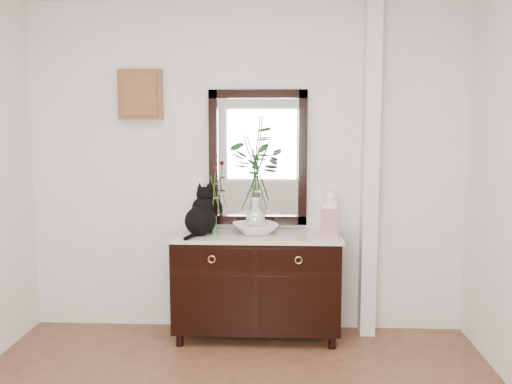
{
  "coord_description": "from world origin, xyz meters",
  "views": [
    {
      "loc": [
        0.3,
        -2.68,
        1.74
      ],
      "look_at": [
        0.1,
        1.63,
        1.2
      ],
      "focal_mm": 40.0,
      "sensor_mm": 36.0,
      "label": 1
    }
  ],
  "objects_px": {
    "ginger_jar": "(330,214)",
    "cat": "(200,211)",
    "lotus_bowl": "(255,228)",
    "sideboard": "(257,281)"
  },
  "relations": [
    {
      "from": "sideboard",
      "to": "ginger_jar",
      "type": "xyz_separation_m",
      "value": [
        0.57,
        -0.08,
        0.56
      ]
    },
    {
      "from": "cat",
      "to": "lotus_bowl",
      "type": "relative_size",
      "value": 1.12
    },
    {
      "from": "lotus_bowl",
      "to": "ginger_jar",
      "type": "height_order",
      "value": "ginger_jar"
    },
    {
      "from": "ginger_jar",
      "to": "cat",
      "type": "bearing_deg",
      "value": 177.36
    },
    {
      "from": "sideboard",
      "to": "lotus_bowl",
      "type": "distance_m",
      "value": 0.42
    },
    {
      "from": "cat",
      "to": "lotus_bowl",
      "type": "height_order",
      "value": "cat"
    },
    {
      "from": "lotus_bowl",
      "to": "ginger_jar",
      "type": "relative_size",
      "value": 0.93
    },
    {
      "from": "sideboard",
      "to": "cat",
      "type": "xyz_separation_m",
      "value": [
        -0.44,
        -0.03,
        0.57
      ]
    },
    {
      "from": "ginger_jar",
      "to": "lotus_bowl",
      "type": "bearing_deg",
      "value": 169.44
    },
    {
      "from": "sideboard",
      "to": "cat",
      "type": "bearing_deg",
      "value": -175.74
    }
  ]
}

